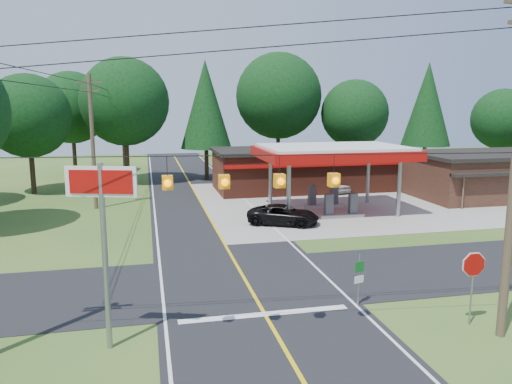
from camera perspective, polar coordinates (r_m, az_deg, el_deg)
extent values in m
plane|color=#33571E|center=(22.62, -1.14, -10.25)|extent=(120.00, 120.00, 0.00)
cube|color=black|center=(22.62, -1.14, -10.22)|extent=(8.00, 120.00, 0.02)
cube|color=black|center=(22.62, -1.14, -10.21)|extent=(70.00, 7.00, 0.02)
cube|color=yellow|center=(22.61, -1.14, -10.19)|extent=(0.15, 110.00, 0.00)
cylinder|color=gray|center=(33.12, 3.76, 0.03)|extent=(0.28, 0.28, 4.20)
cylinder|color=gray|center=(37.88, 1.66, 1.32)|extent=(0.28, 0.28, 4.20)
cylinder|color=gray|center=(36.16, 16.03, 0.51)|extent=(0.28, 0.28, 4.20)
cylinder|color=gray|center=(40.56, 12.69, 1.66)|extent=(0.28, 0.28, 4.20)
cube|color=#A40B08|center=(36.44, 8.77, 4.42)|extent=(10.60, 7.40, 0.70)
cube|color=white|center=(36.41, 8.79, 5.05)|extent=(10.00, 7.00, 0.25)
cube|color=#9E9B93|center=(35.45, 9.64, -2.67)|extent=(3.20, 0.90, 0.22)
cube|color=#3F3F44|center=(34.96, 8.31, -1.44)|extent=(0.55, 0.45, 1.50)
cube|color=#3F3F44|center=(35.63, 11.02, -1.30)|extent=(0.55, 0.45, 1.50)
cube|color=#9E9B93|center=(38.73, 7.65, -1.53)|extent=(3.20, 0.90, 0.22)
cube|color=#3F3F44|center=(38.28, 6.41, -0.39)|extent=(0.55, 0.45, 1.50)
cube|color=#3F3F44|center=(38.90, 8.92, -0.29)|extent=(0.55, 0.45, 1.50)
cube|color=#5D271A|center=(46.44, 5.39, 2.46)|extent=(16.00, 7.00, 3.50)
cube|color=black|center=(46.23, 5.43, 4.79)|extent=(16.40, 7.40, 0.30)
cube|color=#A40B08|center=(42.93, 6.88, 3.09)|extent=(16.00, 0.50, 0.25)
cylinder|color=#473828|center=(39.10, -18.17, 5.38)|extent=(0.30, 0.30, 10.00)
cube|color=#473828|center=(39.03, -18.52, 11.82)|extent=(1.80, 0.12, 0.12)
cube|color=#473828|center=(39.01, -18.47, 10.94)|extent=(1.40, 0.12, 0.12)
cylinder|color=#473828|center=(55.95, -14.95, 6.54)|extent=(0.30, 0.30, 9.50)
cube|color=#FF9E0D|center=(15.30, -10.08, 1.07)|extent=(0.32, 0.32, 0.42)
cube|color=#FF9E0D|center=(15.27, -3.67, 1.19)|extent=(0.32, 0.32, 0.42)
cube|color=#FF9E0D|center=(15.42, 2.70, 1.29)|extent=(0.32, 0.32, 0.42)
cube|color=#FF9E0D|center=(15.76, 8.87, 1.37)|extent=(0.32, 0.32, 0.42)
cylinder|color=#332316|center=(48.19, -24.17, 2.17)|extent=(0.44, 0.44, 3.96)
sphere|color=black|center=(47.85, -24.59, 7.92)|extent=(7.26, 7.26, 7.26)
cylinder|color=#332316|center=(51.14, -14.49, 3.55)|extent=(0.44, 0.44, 4.68)
sphere|color=black|center=(50.84, -14.78, 9.96)|extent=(8.58, 8.58, 8.58)
cylinder|color=#332316|center=(52.48, -5.67, 3.78)|extent=(0.44, 0.44, 4.32)
cone|color=black|center=(52.17, -5.78, 9.95)|extent=(5.28, 5.28, 9.00)
cylinder|color=#332316|center=(54.93, 2.53, 4.47)|extent=(0.44, 0.44, 5.04)
sphere|color=black|center=(54.68, 2.58, 10.91)|extent=(9.24, 9.24, 9.24)
cylinder|color=#332316|center=(55.74, 11.05, 3.82)|extent=(0.44, 0.44, 3.96)
sphere|color=black|center=(55.44, 11.22, 8.80)|extent=(7.26, 7.26, 7.26)
cylinder|color=#332316|center=(58.50, 18.68, 3.94)|extent=(0.44, 0.44, 4.32)
cone|color=black|center=(58.22, 18.99, 9.46)|extent=(5.28, 5.28, 9.00)
cylinder|color=#332316|center=(61.46, 26.04, 3.38)|extent=(0.44, 0.44, 3.60)
sphere|color=black|center=(61.18, 26.35, 7.47)|extent=(6.60, 6.60, 6.60)
cylinder|color=#332316|center=(59.60, -20.02, 3.97)|extent=(0.44, 0.44, 4.32)
sphere|color=black|center=(59.33, -20.33, 9.04)|extent=(7.92, 7.92, 7.92)
imported|color=black|center=(32.80, 3.14, -2.65)|extent=(6.21, 6.21, 1.29)
imported|color=silver|center=(45.38, 8.55, 0.88)|extent=(5.21, 5.21, 1.42)
cylinder|color=gray|center=(16.58, -16.86, -7.27)|extent=(0.18, 0.18, 6.06)
cube|color=white|center=(16.05, -17.30, 1.14)|extent=(2.18, 0.72, 0.95)
cube|color=#A40B08|center=(16.00, -17.32, 1.11)|extent=(1.92, 0.63, 0.73)
cylinder|color=gray|center=(19.66, 23.41, -10.32)|extent=(0.07, 0.07, 2.56)
cylinder|color=gray|center=(20.23, 11.65, -9.84)|extent=(0.06, 0.06, 2.08)
cube|color=#0C591E|center=(20.01, 11.75, -8.36)|extent=(0.42, 0.15, 0.42)
cube|color=white|center=(20.18, 11.70, -9.76)|extent=(0.42, 0.15, 0.28)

